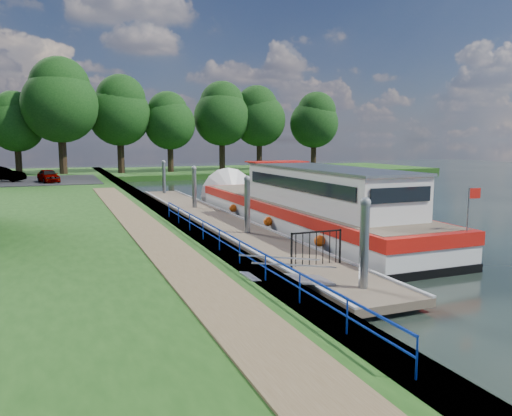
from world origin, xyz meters
name	(u,v)px	position (x,y,z in m)	size (l,w,h in m)	color
ground	(353,296)	(0.00, 0.00, 0.00)	(160.00, 160.00, 0.00)	black
bank_edge	(161,216)	(-2.55, 15.00, 0.39)	(1.10, 90.00, 0.78)	#473D2D
far_bank	(214,172)	(12.00, 52.00, 0.30)	(60.00, 18.00, 0.60)	#1A4112
footpath	(150,233)	(-4.40, 8.00, 0.80)	(1.60, 40.00, 0.05)	brown
carpark	(17,181)	(-11.00, 38.00, 0.81)	(14.00, 12.00, 0.06)	black
blue_fence	(229,240)	(-2.75, 3.00, 1.31)	(0.04, 18.04, 0.72)	#0C2DBF
pontoon	(217,222)	(0.00, 13.00, 0.18)	(2.50, 30.00, 0.56)	brown
mooring_piles	(217,202)	(0.00, 13.00, 1.28)	(0.30, 27.30, 3.55)	gray
gangway	(288,278)	(-1.85, 0.50, 0.63)	(2.58, 1.00, 0.92)	#A5A8AD
gate_panel	(316,243)	(0.00, 2.20, 1.15)	(1.85, 0.05, 1.15)	black
barge	(295,206)	(3.60, 11.02, 1.09)	(4.36, 21.15, 4.78)	black
horizon_trees	(109,110)	(-1.61, 48.68, 7.95)	(54.38, 10.03, 12.87)	#332316
car_a	(48,176)	(-8.34, 35.01, 1.42)	(1.37, 3.40, 1.16)	#999999
car_b	(0,174)	(-12.28, 37.18, 1.50)	(1.41, 4.04, 1.33)	#999999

